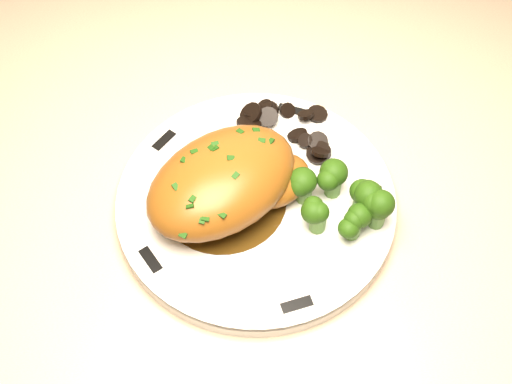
# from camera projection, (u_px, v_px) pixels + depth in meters

# --- Properties ---
(counter) EXTENTS (2.11, 0.70, 1.03)m
(counter) POSITION_uv_depth(u_px,v_px,m) (221.00, 306.00, 1.09)
(counter) COLOR brown
(counter) RESTS_ON ground
(plate) EXTENTS (0.36, 0.36, 0.02)m
(plate) POSITION_uv_depth(u_px,v_px,m) (256.00, 203.00, 0.65)
(plate) COLOR silver
(plate) RESTS_ON counter
(rim_accent_0) EXTENTS (0.03, 0.02, 0.00)m
(rim_accent_0) POSITION_uv_depth(u_px,v_px,m) (291.00, 110.00, 0.71)
(rim_accent_0) COLOR black
(rim_accent_0) RESTS_ON plate
(rim_accent_1) EXTENTS (0.02, 0.03, 0.00)m
(rim_accent_1) POSITION_uv_depth(u_px,v_px,m) (164.00, 140.00, 0.69)
(rim_accent_1) COLOR black
(rim_accent_1) RESTS_ON plate
(rim_accent_2) EXTENTS (0.03, 0.03, 0.00)m
(rim_accent_2) POSITION_uv_depth(u_px,v_px,m) (151.00, 260.00, 0.60)
(rim_accent_2) COLOR black
(rim_accent_2) RESTS_ON plate
(rim_accent_3) EXTENTS (0.03, 0.02, 0.00)m
(rim_accent_3) POSITION_uv_depth(u_px,v_px,m) (297.00, 305.00, 0.58)
(rim_accent_3) COLOR black
(rim_accent_3) RESTS_ON plate
(rim_accent_4) EXTENTS (0.01, 0.03, 0.00)m
(rim_accent_4) POSITION_uv_depth(u_px,v_px,m) (378.00, 198.00, 0.64)
(rim_accent_4) COLOR black
(rim_accent_4) RESTS_ON plate
(gravy_pool) EXTENTS (0.13, 0.13, 0.00)m
(gravy_pool) POSITION_uv_depth(u_px,v_px,m) (223.00, 199.00, 0.64)
(gravy_pool) COLOR #3A250A
(gravy_pool) RESTS_ON plate
(chicken_breast) EXTENTS (0.19, 0.19, 0.06)m
(chicken_breast) POSITION_uv_depth(u_px,v_px,m) (228.00, 181.00, 0.62)
(chicken_breast) COLOR brown
(chicken_breast) RESTS_ON plate
(mushroom_pile) EXTENTS (0.10, 0.07, 0.03)m
(mushroom_pile) POSITION_uv_depth(u_px,v_px,m) (275.00, 137.00, 0.68)
(mushroom_pile) COLOR black
(mushroom_pile) RESTS_ON plate
(broccoli_florets) EXTENTS (0.10, 0.07, 0.04)m
(broccoli_florets) POSITION_uv_depth(u_px,v_px,m) (342.00, 202.00, 0.62)
(broccoli_florets) COLOR #517E35
(broccoli_florets) RESTS_ON plate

